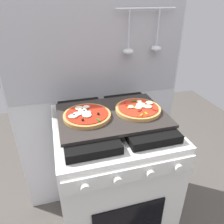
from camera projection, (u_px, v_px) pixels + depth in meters
name	position (u px, v px, depth m)	size (l,w,h in m)	color
kitchen_backsplash	(99.00, 107.00, 1.43)	(1.10, 0.09, 1.55)	silver
stove	(112.00, 180.00, 1.31)	(0.60, 0.64, 0.90)	white
baking_tray	(112.00, 115.00, 1.09)	(0.54, 0.38, 0.02)	#2D2826
pizza_left	(87.00, 115.00, 1.05)	(0.23, 0.23, 0.03)	#C18947
pizza_right	(138.00, 109.00, 1.11)	(0.23, 0.23, 0.03)	tan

